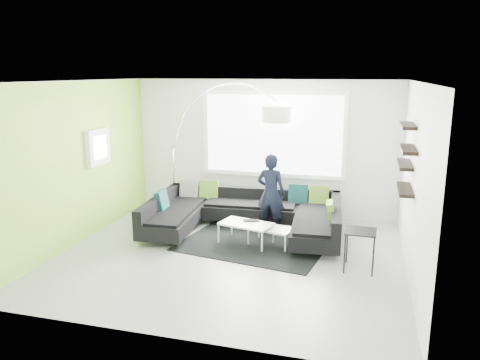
{
  "coord_description": "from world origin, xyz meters",
  "views": [
    {
      "loc": [
        2.06,
        -6.88,
        2.94
      ],
      "look_at": [
        -0.07,
        0.9,
        1.07
      ],
      "focal_mm": 35.0,
      "sensor_mm": 36.0,
      "label": 1
    }
  ],
  "objects_px": {
    "arc_lamp": "(173,149)",
    "sectional_sofa": "(244,216)",
    "coffee_table": "(259,234)",
    "laptop": "(251,221)",
    "person": "(271,193)",
    "side_table": "(360,250)"
  },
  "relations": [
    {
      "from": "laptop",
      "to": "coffee_table",
      "type": "bearing_deg",
      "value": -40.75
    },
    {
      "from": "coffee_table",
      "to": "laptop",
      "type": "bearing_deg",
      "value": 168.54
    },
    {
      "from": "sectional_sofa",
      "to": "arc_lamp",
      "type": "bearing_deg",
      "value": 147.94
    },
    {
      "from": "person",
      "to": "laptop",
      "type": "distance_m",
      "value": 0.8
    },
    {
      "from": "coffee_table",
      "to": "person",
      "type": "relative_size",
      "value": 0.77
    },
    {
      "from": "sectional_sofa",
      "to": "person",
      "type": "xyz_separation_m",
      "value": [
        0.44,
        0.27,
        0.41
      ]
    },
    {
      "from": "person",
      "to": "coffee_table",
      "type": "bearing_deg",
      "value": 92.83
    },
    {
      "from": "coffee_table",
      "to": "arc_lamp",
      "type": "relative_size",
      "value": 0.42
    },
    {
      "from": "coffee_table",
      "to": "side_table",
      "type": "distance_m",
      "value": 1.84
    },
    {
      "from": "sectional_sofa",
      "to": "person",
      "type": "bearing_deg",
      "value": 28.0
    },
    {
      "from": "coffee_table",
      "to": "arc_lamp",
      "type": "distance_m",
      "value": 2.88
    },
    {
      "from": "coffee_table",
      "to": "side_table",
      "type": "relative_size",
      "value": 1.84
    },
    {
      "from": "side_table",
      "to": "person",
      "type": "xyz_separation_m",
      "value": [
        -1.66,
        1.4,
        0.43
      ]
    },
    {
      "from": "arc_lamp",
      "to": "person",
      "type": "xyz_separation_m",
      "value": [
        2.25,
        -0.68,
        -0.63
      ]
    },
    {
      "from": "arc_lamp",
      "to": "sectional_sofa",
      "type": "bearing_deg",
      "value": -20.66
    },
    {
      "from": "side_table",
      "to": "arc_lamp",
      "type": "bearing_deg",
      "value": 151.97
    },
    {
      "from": "arc_lamp",
      "to": "person",
      "type": "bearing_deg",
      "value": -9.69
    },
    {
      "from": "coffee_table",
      "to": "person",
      "type": "distance_m",
      "value": 0.94
    },
    {
      "from": "sectional_sofa",
      "to": "coffee_table",
      "type": "distance_m",
      "value": 0.63
    },
    {
      "from": "side_table",
      "to": "person",
      "type": "bearing_deg",
      "value": 139.92
    },
    {
      "from": "sectional_sofa",
      "to": "coffee_table",
      "type": "height_order",
      "value": "sectional_sofa"
    },
    {
      "from": "coffee_table",
      "to": "laptop",
      "type": "xyz_separation_m",
      "value": [
        -0.15,
        0.07,
        0.2
      ]
    }
  ]
}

